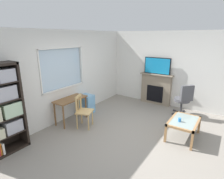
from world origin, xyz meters
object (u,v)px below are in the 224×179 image
Objects in this scene: wooden_chair at (83,111)px; plastic_drawer_unit at (87,104)px; desk_under_window at (71,102)px; sippy_cup at (180,120)px; tv at (157,66)px; coffee_table at (184,123)px; fireplace at (156,89)px; office_chair at (184,98)px.

wooden_chair reaches higher than plastic_drawer_unit.
desk_under_window reaches higher than plastic_drawer_unit.
wooden_chair is 2.45m from sippy_cup.
tv is 0.99× the size of coffee_table.
coffee_table is (0.91, -2.91, -0.20)m from desk_under_window.
plastic_drawer_unit is at bearing 143.33° from fireplace.
desk_under_window is 0.83× the size of fireplace.
desk_under_window reaches higher than sippy_cup.
plastic_drawer_unit is (0.74, 0.05, -0.29)m from desk_under_window.
desk_under_window is 1.04× the size of coffee_table.
sippy_cup is (-1.97, -1.36, -0.90)m from tv.
plastic_drawer_unit is 0.63× the size of coffee_table.
coffee_table is at bearing -68.26° from wooden_chair.
office_chair is at bearing 9.98° from sippy_cup.
plastic_drawer_unit is at bearing 3.89° from desk_under_window.
tv is (2.76, -1.47, 0.81)m from desk_under_window.
fireplace reaches higher than wooden_chair.
sippy_cup is at bearing 147.96° from coffee_table.
office_chair is at bearing 14.15° from coffee_table.
wooden_chair is 0.77× the size of fireplace.
plastic_drawer_unit is 6.58× the size of sippy_cup.
wooden_chair is 0.98m from plastic_drawer_unit.
office_chair is (-0.51, -1.10, -0.00)m from fireplace.
sippy_cup is (-0.13, 0.08, 0.11)m from coffee_table.
fireplace reaches higher than desk_under_window.
wooden_chair reaches higher than sippy_cup.
fireplace is (2.04, -1.52, 0.26)m from plastic_drawer_unit.
tv is 1.47m from office_chair.
plastic_drawer_unit is 2.96m from coffee_table.
plastic_drawer_unit is (0.78, 0.57, -0.17)m from wooden_chair.
sippy_cup is (0.78, -2.83, -0.09)m from desk_under_window.
coffee_table is at bearing -86.59° from plastic_drawer_unit.
sippy_cup is (0.82, -2.31, 0.04)m from wooden_chair.
wooden_chair is (-0.04, -0.52, -0.12)m from desk_under_window.
sippy_cup is (-1.99, -1.36, -0.06)m from fireplace.
office_chair is at bearing -114.35° from tv.
fireplace reaches higher than coffee_table.
plastic_drawer_unit is 2.76m from tv.
fireplace is at bearing -18.68° from wooden_chair.
tv is 2.56m from sippy_cup.
wooden_chair is 1.52× the size of plastic_drawer_unit.
desk_under_window is at bearing 152.11° from fireplace.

